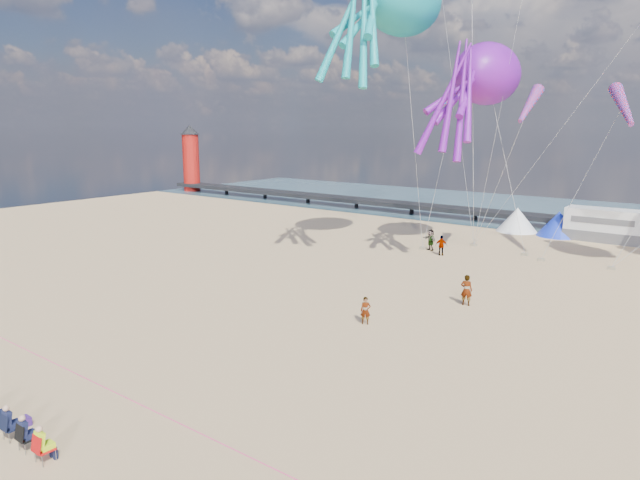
{
  "coord_description": "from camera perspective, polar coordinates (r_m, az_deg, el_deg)",
  "views": [
    {
      "loc": [
        16.41,
        -16.87,
        10.57
      ],
      "look_at": [
        -0.99,
        6.0,
        4.73
      ],
      "focal_mm": 32.0,
      "sensor_mm": 36.0,
      "label": 1
    }
  ],
  "objects": [
    {
      "name": "sandbag_b",
      "position": [
        49.74,
        19.8,
        -1.34
      ],
      "size": [
        0.5,
        0.35,
        0.22
      ],
      "primitive_type": "cube",
      "color": "gray",
      "rests_on": "ground"
    },
    {
      "name": "sandbag_c",
      "position": [
        47.52,
        27.12,
        -2.52
      ],
      "size": [
        0.5,
        0.35,
        0.22
      ],
      "primitive_type": "cube",
      "color": "gray",
      "rests_on": "ground"
    },
    {
      "name": "kite_octopus_purple",
      "position": [
        47.73,
        16.38,
        15.64
      ],
      "size": [
        5.92,
        10.43,
        11.24
      ],
      "primitive_type": null,
      "rotation": [
        0.0,
        0.0,
        -0.18
      ],
      "color": "#73119A"
    },
    {
      "name": "tent_white",
      "position": [
        60.5,
        19.1,
        1.94
      ],
      "size": [
        4.0,
        4.0,
        2.4
      ],
      "primitive_type": "cone",
      "color": "white",
      "rests_on": "ground"
    },
    {
      "name": "kite_octopus_teal",
      "position": [
        45.72,
        8.24,
        22.66
      ],
      "size": [
        5.42,
        10.63,
        11.69
      ],
      "primitive_type": null,
      "rotation": [
        0.0,
        0.0,
        0.1
      ],
      "color": "teal"
    },
    {
      "name": "motorhome_0",
      "position": [
        58.52,
        26.56,
        1.35
      ],
      "size": [
        6.6,
        2.5,
        3.0
      ],
      "primitive_type": "cube",
      "color": "silver",
      "rests_on": "ground"
    },
    {
      "name": "rope_line",
      "position": [
        22.84,
        -15.56,
        -16.49
      ],
      "size": [
        34.0,
        0.03,
        0.03
      ],
      "primitive_type": "cylinder",
      "rotation": [
        0.0,
        1.57,
        0.0
      ],
      "color": "#F2338C",
      "rests_on": "ground"
    },
    {
      "name": "lighthouse",
      "position": [
        94.79,
        -12.76,
        7.54
      ],
      "size": [
        2.6,
        2.6,
        9.0
      ],
      "primitive_type": "cylinder",
      "color": "#A5140F",
      "rests_on": "ground"
    },
    {
      "name": "beachgoer_4",
      "position": [
        49.47,
        11.0,
        0.01
      ],
      "size": [
        1.15,
        0.92,
        1.82
      ],
      "primitive_type": "imported",
      "rotation": [
        0.0,
        0.0,
        5.76
      ],
      "color": "#7F6659",
      "rests_on": "ground"
    },
    {
      "name": "ground",
      "position": [
        25.8,
        -6.49,
        -12.78
      ],
      "size": [
        120.0,
        120.0,
        0.0
      ],
      "primitive_type": "plane",
      "color": "tan",
      "rests_on": "ground"
    },
    {
      "name": "sandbag_e",
      "position": [
        52.19,
        15.13,
        -0.48
      ],
      "size": [
        0.5,
        0.35,
        0.22
      ],
      "primitive_type": "cube",
      "color": "gray",
      "rests_on": "ground"
    },
    {
      "name": "cooler_purple",
      "position": [
        23.84,
        -27.38,
        -15.78
      ],
      "size": [
        0.4,
        0.3,
        0.32
      ],
      "primitive_type": "cube",
      "color": "#432079",
      "rests_on": "ground"
    },
    {
      "name": "spectator_row",
      "position": [
        22.89,
        -28.47,
        -15.68
      ],
      "size": [
        6.1,
        0.9,
        1.3
      ],
      "primitive_type": null,
      "color": "black",
      "rests_on": "ground"
    },
    {
      "name": "standing_person",
      "position": [
        30.95,
        4.58,
        -7.05
      ],
      "size": [
        0.65,
        0.58,
        1.5
      ],
      "primitive_type": "imported",
      "rotation": [
        0.0,
        0.0,
        0.5
      ],
      "color": "tan",
      "rests_on": "ground"
    },
    {
      "name": "windsock_right",
      "position": [
        45.16,
        20.22,
        12.59
      ],
      "size": [
        1.21,
        5.06,
        5.02
      ],
      "primitive_type": null,
      "rotation": [
        0.0,
        0.0,
        0.06
      ],
      "color": "red"
    },
    {
      "name": "windsock_mid",
      "position": [
        46.26,
        28.04,
        11.79
      ],
      "size": [
        3.27,
        6.07,
        6.16
      ],
      "primitive_type": null,
      "rotation": [
        0.0,
        0.0,
        0.39
      ],
      "color": "red"
    },
    {
      "name": "windsock_left",
      "position": [
        47.02,
        13.47,
        13.85
      ],
      "size": [
        2.31,
        6.29,
        6.19
      ],
      "primitive_type": null,
      "rotation": [
        0.0,
        0.0,
        -0.2
      ],
      "color": "red"
    },
    {
      "name": "tent_blue",
      "position": [
        59.41,
        22.76,
        1.51
      ],
      "size": [
        4.0,
        4.0,
        2.4
      ],
      "primitive_type": "cone",
      "color": "#1933CC",
      "rests_on": "ground"
    },
    {
      "name": "sandbag_d",
      "position": [
        48.16,
        21.23,
        -1.85
      ],
      "size": [
        0.5,
        0.35,
        0.22
      ],
      "primitive_type": "cube",
      "color": "gray",
      "rests_on": "ground"
    },
    {
      "name": "pier",
      "position": [
        75.95,
        1.15,
        4.25
      ],
      "size": [
        60.0,
        3.0,
        0.5
      ],
      "primitive_type": "cube",
      "color": "black",
      "rests_on": "ground"
    },
    {
      "name": "water",
      "position": [
        74.47,
        24.17,
        2.33
      ],
      "size": [
        120.0,
        120.0,
        0.0
      ],
      "primitive_type": "plane",
      "color": "#355766",
      "rests_on": "ground"
    },
    {
      "name": "beachgoer_5",
      "position": [
        35.01,
        14.43,
        -4.86
      ],
      "size": [
        1.81,
        0.9,
        1.87
      ],
      "primitive_type": "imported",
      "rotation": [
        0.0,
        0.0,
        3.35
      ],
      "color": "#7F6659",
      "rests_on": "ground"
    },
    {
      "name": "sandbag_a",
      "position": [
        49.87,
        10.23,
        -0.81
      ],
      "size": [
        0.5,
        0.35,
        0.22
      ],
      "primitive_type": "cube",
      "color": "gray",
      "rests_on": "ground"
    },
    {
      "name": "beachgoer_3",
      "position": [
        47.7,
        12.05,
        -0.55
      ],
      "size": [
        1.22,
        0.94,
        1.66
      ],
      "primitive_type": "imported",
      "rotation": [
        0.0,
        0.0,
        3.48
      ],
      "color": "#7F6659",
      "rests_on": "ground"
    }
  ]
}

